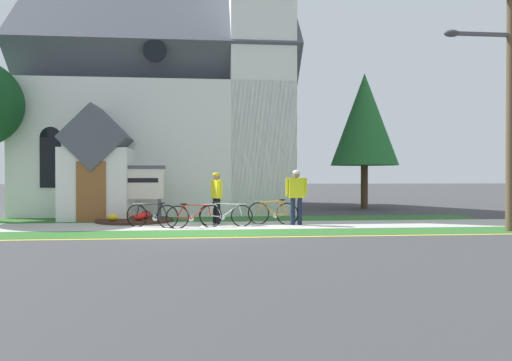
{
  "coord_description": "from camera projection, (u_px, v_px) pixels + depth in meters",
  "views": [
    {
      "loc": [
        0.34,
        -13.39,
        1.63
      ],
      "look_at": [
        1.89,
        3.13,
        1.44
      ],
      "focal_mm": 32.97,
      "sensor_mm": 36.0,
      "label": 1
    }
  ],
  "objects": [
    {
      "name": "church_sign",
      "position": [
        137.0,
        184.0,
        16.7
      ],
      "size": [
        2.03,
        0.17,
        1.97
      ],
      "color": "#474C56",
      "rests_on": "ground"
    },
    {
      "name": "grass_verge",
      "position": [
        132.0,
        234.0,
        12.9
      ],
      "size": [
        32.0,
        1.56,
        0.01
      ],
      "primitive_type": "cube",
      "color": "#2D6628",
      "rests_on": "ground"
    },
    {
      "name": "church_lawn",
      "position": [
        152.0,
        220.0,
        17.06
      ],
      "size": [
        24.0,
        2.04,
        0.01
      ],
      "primitive_type": "cube",
      "color": "#2D6628",
      "rests_on": "ground"
    },
    {
      "name": "bicycle_green",
      "position": [
        273.0,
        213.0,
        15.48
      ],
      "size": [
        1.61,
        0.69,
        0.86
      ],
      "color": "black",
      "rests_on": "ground"
    },
    {
      "name": "bicycle_black",
      "position": [
        152.0,
        215.0,
        14.56
      ],
      "size": [
        1.68,
        0.71,
        0.81
      ],
      "color": "black",
      "rests_on": "ground"
    },
    {
      "name": "ground",
      "position": [
        203.0,
        219.0,
        17.3
      ],
      "size": [
        140.0,
        140.0,
        0.0
      ],
      "primitive_type": "plane",
      "color": "#3D3D3F"
    },
    {
      "name": "bicycle_white",
      "position": [
        225.0,
        215.0,
        14.98
      ],
      "size": [
        1.71,
        0.52,
        0.8
      ],
      "color": "black",
      "rests_on": "ground"
    },
    {
      "name": "roadside_conifer",
      "position": [
        364.0,
        120.0,
        22.8
      ],
      "size": [
        3.25,
        3.25,
        6.57
      ],
      "color": "#4C3823",
      "rests_on": "ground"
    },
    {
      "name": "cyclist_in_yellow_jersey",
      "position": [
        296.0,
        192.0,
        15.25
      ],
      "size": [
        0.69,
        0.3,
        1.79
      ],
      "color": "#191E38",
      "rests_on": "ground"
    },
    {
      "name": "bicycle_silver",
      "position": [
        194.0,
        216.0,
        14.43
      ],
      "size": [
        1.72,
        0.48,
        0.78
      ],
      "color": "black",
      "rests_on": "ground"
    },
    {
      "name": "sidewalk_slab",
      "position": [
        143.0,
        226.0,
        14.86
      ],
      "size": [
        32.0,
        2.38,
        0.01
      ],
      "primitive_type": "cube",
      "color": "#B7B5AD",
      "rests_on": "ground"
    },
    {
      "name": "cyclist_in_white_jersey",
      "position": [
        217.0,
        193.0,
        15.74
      ],
      "size": [
        0.38,
        0.73,
        1.72
      ],
      "color": "black",
      "rests_on": "ground"
    },
    {
      "name": "flower_bed",
      "position": [
        135.0,
        219.0,
        16.34
      ],
      "size": [
        2.66,
        2.66,
        0.34
      ],
      "color": "#382319",
      "rests_on": "ground"
    },
    {
      "name": "utility_pole",
      "position": [
        507.0,
        77.0,
        13.58
      ],
      "size": [
        3.12,
        0.28,
        8.08
      ],
      "color": "brown",
      "rests_on": "ground"
    },
    {
      "name": "curb_paint_stripe",
      "position": [
        126.0,
        239.0,
        11.97
      ],
      "size": [
        28.0,
        0.16,
        0.01
      ],
      "primitive_type": "cube",
      "color": "yellow",
      "rests_on": "ground"
    },
    {
      "name": "church_building",
      "position": [
        173.0,
        108.0,
        22.84
      ],
      "size": [
        11.57,
        12.11,
        13.61
      ],
      "color": "white",
      "rests_on": "ground"
    }
  ]
}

